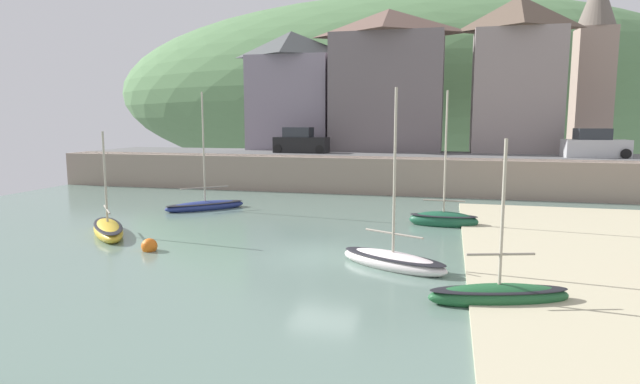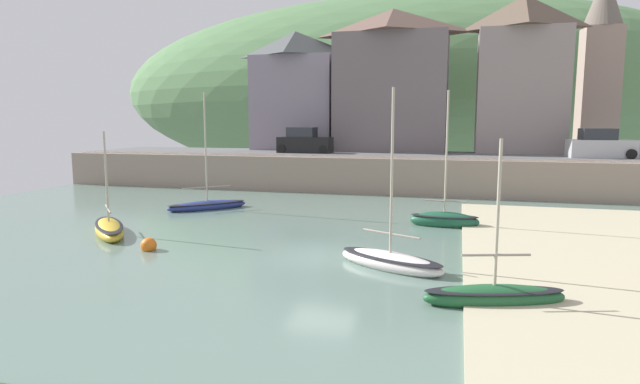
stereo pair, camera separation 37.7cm
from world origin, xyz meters
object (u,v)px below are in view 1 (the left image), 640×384
at_px(parked_car_near_slipway, 301,142).
at_px(parked_car_by_wall, 595,145).
at_px(mooring_buoy, 149,246).
at_px(sailboat_white_hull, 393,260).
at_px(fishing_boat_green, 499,294).
at_px(waterfront_building_right, 517,74).
at_px(sailboat_blue_trim, 108,229).
at_px(sailboat_tall_mast, 205,205).
at_px(dinghy_open_wooden, 443,219).
at_px(church_with_spire, 594,60).
at_px(waterfront_building_centre, 388,80).
at_px(waterfront_building_left, 291,90).

distance_m(parked_car_near_slipway, parked_car_by_wall, 20.68).
height_order(parked_car_by_wall, mooring_buoy, parked_car_by_wall).
distance_m(sailboat_white_hull, fishing_boat_green, 4.23).
height_order(waterfront_building_right, sailboat_blue_trim, waterfront_building_right).
height_order(fishing_boat_green, parked_car_near_slipway, fishing_boat_green).
relative_size(sailboat_tall_mast, sailboat_blue_trim, 1.42).
relative_size(dinghy_open_wooden, parked_car_by_wall, 1.53).
bearing_deg(dinghy_open_wooden, church_with_spire, 64.86).
xyz_separation_m(waterfront_building_centre, sailboat_white_hull, (3.34, -26.14, -7.87)).
xyz_separation_m(waterfront_building_right, parked_car_near_slipway, (-15.95, -4.50, -5.20)).
distance_m(church_with_spire, sailboat_white_hull, 34.08).
xyz_separation_m(sailboat_tall_mast, fishing_boat_green, (14.49, -11.80, 0.00)).
distance_m(waterfront_building_right, dinghy_open_wooden, 20.80).
distance_m(waterfront_building_right, sailboat_blue_trim, 31.74).
distance_m(waterfront_building_right, sailboat_tall_mast, 26.06).
xyz_separation_m(sailboat_tall_mast, sailboat_white_hull, (11.32, -8.99, 0.01)).
relative_size(waterfront_building_right, church_with_spire, 0.83).
xyz_separation_m(waterfront_building_right, sailboat_blue_trim, (-19.02, -24.07, -8.15)).
relative_size(fishing_boat_green, mooring_buoy, 7.67).
height_order(waterfront_building_left, sailboat_tall_mast, waterfront_building_left).
bearing_deg(mooring_buoy, waterfront_building_right, 58.93).
distance_m(sailboat_white_hull, dinghy_open_wooden, 7.79).
height_order(waterfront_building_centre, sailboat_blue_trim, waterfront_building_centre).
relative_size(waterfront_building_right, fishing_boat_green, 2.55).
bearing_deg(sailboat_white_hull, parked_car_by_wall, 88.72).
bearing_deg(sailboat_white_hull, sailboat_tall_mast, 167.72).
bearing_deg(parked_car_by_wall, waterfront_building_centre, 158.17).
relative_size(sailboat_white_hull, dinghy_open_wooden, 0.95).
bearing_deg(sailboat_blue_trim, waterfront_building_left, 136.41).
distance_m(sailboat_tall_mast, parked_car_near_slipway, 13.13).
height_order(waterfront_building_right, parked_car_near_slipway, waterfront_building_right).
bearing_deg(mooring_buoy, dinghy_open_wooden, 35.25).
bearing_deg(waterfront_building_left, sailboat_blue_trim, -92.33).
xyz_separation_m(fishing_boat_green, mooring_buoy, (-12.39, 2.82, -0.07)).
bearing_deg(waterfront_building_left, fishing_boat_green, -63.10).
height_order(dinghy_open_wooden, mooring_buoy, dinghy_open_wooden).
relative_size(parked_car_by_wall, mooring_buoy, 7.01).
bearing_deg(waterfront_building_right, church_with_spire, 32.53).
height_order(fishing_boat_green, mooring_buoy, fishing_boat_green).
bearing_deg(waterfront_building_left, parked_car_by_wall, -11.18).
xyz_separation_m(waterfront_building_right, mooring_buoy, (-15.74, -26.13, -8.22)).
xyz_separation_m(waterfront_building_right, dinghy_open_wooden, (-4.96, -18.51, -8.09)).
height_order(sailboat_blue_trim, dinghy_open_wooden, dinghy_open_wooden).
xyz_separation_m(waterfront_building_left, sailboat_white_hull, (11.52, -26.14, -7.18)).
bearing_deg(parked_car_by_wall, sailboat_tall_mast, -155.40).
distance_m(waterfront_building_centre, dinghy_open_wooden, 20.68).
xyz_separation_m(church_with_spire, parked_car_near_slipway, (-22.23, -8.50, -6.52)).
bearing_deg(sailboat_blue_trim, waterfront_building_right, 100.43).
xyz_separation_m(fishing_boat_green, parked_car_by_wall, (8.08, 24.45, 2.96)).
xyz_separation_m(dinghy_open_wooden, mooring_buoy, (-10.78, -7.62, -0.13)).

